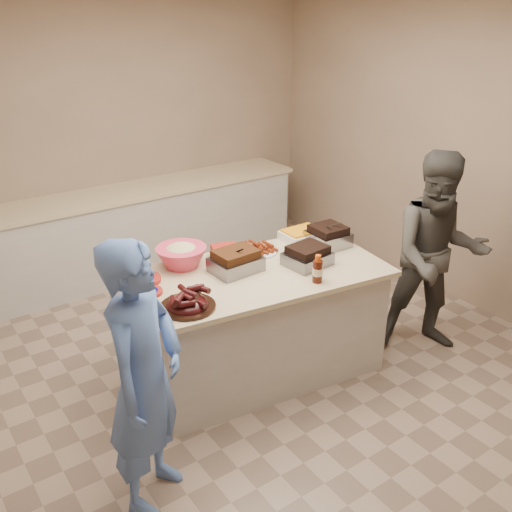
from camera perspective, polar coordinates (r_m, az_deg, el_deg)
room at (r=4.60m, az=0.26°, el=-11.04°), size 4.50×5.00×2.70m
back_counter at (r=6.10m, az=-11.75°, el=2.55°), size 3.60×0.64×0.90m
island at (r=4.57m, az=0.37°, el=-11.27°), size 1.93×1.19×0.86m
rib_platter at (r=3.68m, az=-6.83°, el=-5.15°), size 0.41×0.41×0.14m
pulled_pork_tray at (r=4.13m, az=-2.02°, el=-1.50°), size 0.36×0.28×0.10m
brisket_tray at (r=4.24m, az=5.14°, el=-0.87°), size 0.34×0.29×0.09m
roasting_pan at (r=4.59m, az=7.16°, el=1.05°), size 0.29×0.29×0.11m
coleslaw_bowl at (r=4.24m, az=-7.40°, el=-1.00°), size 0.42×0.42×0.26m
sausage_plate at (r=4.43m, az=0.22°, el=0.37°), size 0.31×0.31×0.05m
mac_cheese_dish at (r=4.70m, az=4.60°, el=1.73°), size 0.33×0.24×0.09m
bbq_bottle_a at (r=4.01m, az=6.08°, el=-2.45°), size 0.07×0.07×0.19m
bbq_bottle_b at (r=3.99m, az=6.13°, el=-2.59°), size 0.08×0.08×0.20m
mustard_bottle at (r=4.20m, az=-2.41°, el=-1.03°), size 0.05×0.05×0.13m
sauce_bowl at (r=4.31m, az=-0.66°, el=-0.37°), size 0.13×0.05×0.12m
plate_stack_large at (r=4.05m, az=-11.18°, el=-2.52°), size 0.27×0.27×0.03m
plate_stack_small at (r=3.89m, az=-10.49°, el=-3.70°), size 0.18×0.18×0.02m
plastic_cup at (r=4.08m, az=-11.34°, el=-2.34°), size 0.11×0.10×0.09m
basket_stack at (r=4.35m, az=-3.12°, el=-0.15°), size 0.23×0.20×0.10m
guest_blue at (r=3.69m, az=-9.99°, el=-22.25°), size 1.48×1.63×0.39m
guest_gray at (r=5.07m, az=16.47°, el=-8.44°), size 1.63×1.80×0.63m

